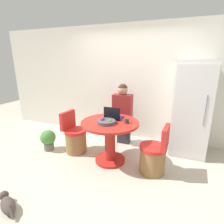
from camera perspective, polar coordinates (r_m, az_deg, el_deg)
name	(u,v)px	position (r m, az deg, el deg)	size (l,w,h in m)	color
ground_plane	(106,167)	(3.24, -1.85, -17.54)	(12.00, 12.00, 0.00)	beige
wall_back	(130,84)	(4.13, 5.94, 9.22)	(7.00, 0.06, 2.60)	silver
refrigerator	(191,109)	(3.70, 24.29, 0.80)	(0.67, 0.69, 1.81)	white
dining_table	(110,136)	(3.18, -0.64, -7.74)	(1.03, 1.03, 0.78)	#B2261E
chair_left_side	(75,138)	(3.67, -11.94, -8.46)	(0.45, 0.44, 0.84)	olive
chair_right_side	(154,157)	(3.05, 13.45, -14.01)	(0.45, 0.44, 0.84)	olive
person_seated	(123,112)	(3.74, 3.67, -0.03)	(0.40, 0.37, 1.36)	#2D2D38
laptop	(113,116)	(3.20, 0.48, -1.46)	(0.31, 0.26, 0.24)	#141947
fruit_bowl	(106,122)	(2.98, -1.94, -3.17)	(0.32, 0.32, 0.10)	#4C4C56
coffee_cup	(127,121)	(3.00, 4.85, -2.91)	(0.07, 0.07, 0.08)	#383333
cat	(7,204)	(2.81, -30.97, -24.35)	(0.44, 0.29, 0.16)	#473D38
potted_plant	(48,139)	(3.91, -20.12, -8.24)	(0.31, 0.31, 0.44)	slate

